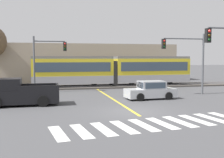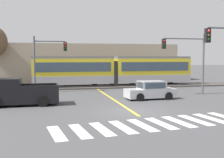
{
  "view_description": "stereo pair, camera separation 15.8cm",
  "coord_description": "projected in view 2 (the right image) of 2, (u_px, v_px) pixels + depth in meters",
  "views": [
    {
      "loc": [
        -5.37,
        -17.07,
        3.48
      ],
      "look_at": [
        0.2,
        6.76,
        1.6
      ],
      "focal_mm": 45.0,
      "sensor_mm": 36.0,
      "label": 1
    },
    {
      "loc": [
        -5.21,
        -17.1,
        3.48
      ],
      "look_at": [
        0.2,
        6.76,
        1.6
      ],
      "focal_mm": 45.0,
      "sensor_mm": 36.0,
      "label": 2
    }
  ],
  "objects": [
    {
      "name": "traffic_light_far_left",
      "position": [
        46.0,
        56.0,
        27.65
      ],
      "size": [
        3.25,
        0.38,
        5.55
      ],
      "color": "#515459",
      "rests_on": "ground"
    },
    {
      "name": "crosswalk_stripe_2",
      "position": [
        102.0,
        129.0,
        13.68
      ],
      "size": [
        0.94,
        2.85,
        0.01
      ],
      "primitive_type": "cube",
      "rotation": [
        0.0,
        0.0,
        0.14
      ],
      "color": "silver",
      "rests_on": "ground"
    },
    {
      "name": "light_rail_tram",
      "position": [
        114.0,
        70.0,
        32.99
      ],
      "size": [
        18.5,
        2.64,
        3.43
      ],
      "color": "#9E9EA3",
      "rests_on": "track_bed"
    },
    {
      "name": "lane_centre_line",
      "position": [
        112.0,
        99.0,
        23.65
      ],
      "size": [
        0.2,
        14.51,
        0.01
      ],
      "primitive_type": "cube",
      "color": "gold",
      "rests_on": "ground"
    },
    {
      "name": "crosswalk_stripe_7",
      "position": [
        195.0,
        120.0,
        15.62
      ],
      "size": [
        0.94,
        2.85,
        0.01
      ],
      "primitive_type": "cube",
      "rotation": [
        0.0,
        0.0,
        0.14
      ],
      "color": "silver",
      "rests_on": "ground"
    },
    {
      "name": "rail_far",
      "position": [
        94.0,
        85.0,
        33.34
      ],
      "size": [
        120.0,
        0.08,
        0.1
      ],
      "primitive_type": "cube",
      "color": "#939399",
      "rests_on": "track_bed"
    },
    {
      "name": "crosswalk_stripe_3",
      "position": [
        123.0,
        127.0,
        14.07
      ],
      "size": [
        0.94,
        2.85,
        0.01
      ],
      "primitive_type": "cube",
      "rotation": [
        0.0,
        0.0,
        0.14
      ],
      "color": "silver",
      "rests_on": "ground"
    },
    {
      "name": "track_bed",
      "position": [
        95.0,
        87.0,
        32.65
      ],
      "size": [
        120.0,
        4.0,
        0.18
      ],
      "primitive_type": "cube",
      "color": "#4C4742",
      "rests_on": "ground"
    },
    {
      "name": "crosswalk_stripe_1",
      "position": [
        80.0,
        131.0,
        13.3
      ],
      "size": [
        0.94,
        2.85,
        0.01
      ],
      "primitive_type": "cube",
      "rotation": [
        0.0,
        0.0,
        0.14
      ],
      "color": "silver",
      "rests_on": "ground"
    },
    {
      "name": "rail_near",
      "position": [
        96.0,
        86.0,
        31.94
      ],
      "size": [
        120.0,
        0.08,
        0.1
      ],
      "primitive_type": "cube",
      "color": "#939399",
      "rests_on": "track_bed"
    },
    {
      "name": "crosswalk_stripe_4",
      "position": [
        142.0,
        125.0,
        14.46
      ],
      "size": [
        0.94,
        2.85,
        0.01
      ],
      "primitive_type": "cube",
      "rotation": [
        0.0,
        0.0,
        0.14
      ],
      "color": "silver",
      "rests_on": "ground"
    },
    {
      "name": "ground_plane",
      "position": [
        132.0,
        112.0,
        18.05
      ],
      "size": [
        200.0,
        200.0,
        0.0
      ],
      "primitive_type": "plane",
      "color": "#474749"
    },
    {
      "name": "crosswalk_stripe_6",
      "position": [
        178.0,
        122.0,
        15.23
      ],
      "size": [
        0.94,
        2.85,
        0.01
      ],
      "primitive_type": "cube",
      "rotation": [
        0.0,
        0.0,
        0.14
      ],
      "color": "silver",
      "rests_on": "ground"
    },
    {
      "name": "crosswalk_stripe_8",
      "position": [
        211.0,
        118.0,
        16.01
      ],
      "size": [
        0.94,
        2.85,
        0.01
      ],
      "primitive_type": "cube",
      "rotation": [
        0.0,
        0.0,
        0.14
      ],
      "color": "silver",
      "rests_on": "ground"
    },
    {
      "name": "traffic_light_mid_right",
      "position": [
        189.0,
        54.0,
        25.96
      ],
      "size": [
        4.25,
        0.38,
        5.69
      ],
      "color": "#515459",
      "rests_on": "ground"
    },
    {
      "name": "pickup_truck",
      "position": [
        19.0,
        94.0,
        20.35
      ],
      "size": [
        5.42,
        2.27,
        1.98
      ],
      "color": "black",
      "rests_on": "ground"
    },
    {
      "name": "sedan_crossing",
      "position": [
        151.0,
        91.0,
        23.5
      ],
      "size": [
        4.3,
        2.11,
        1.52
      ],
      "color": "#B7BABF",
      "rests_on": "ground"
    },
    {
      "name": "crosswalk_stripe_0",
      "position": [
        57.0,
        133.0,
        12.91
      ],
      "size": [
        0.94,
        2.85,
        0.01
      ],
      "primitive_type": "cube",
      "rotation": [
        0.0,
        0.0,
        0.14
      ],
      "color": "silver",
      "rests_on": "ground"
    },
    {
      "name": "building_backdrop_far",
      "position": [
        91.0,
        63.0,
        42.15
      ],
      "size": [
        25.24,
        6.0,
        5.42
      ],
      "primitive_type": "cube",
      "color": "tan",
      "rests_on": "ground"
    },
    {
      "name": "crosswalk_stripe_5",
      "position": [
        161.0,
        123.0,
        14.85
      ],
      "size": [
        0.94,
        2.85,
        0.01
      ],
      "primitive_type": "cube",
      "rotation": [
        0.0,
        0.0,
        0.14
      ],
      "color": "silver",
      "rests_on": "ground"
    }
  ]
}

